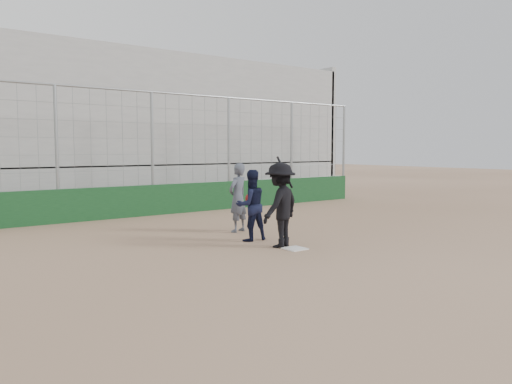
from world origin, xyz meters
TOP-DOWN VIEW (x-y plane):
  - ground at (0.00, 0.00)m, footprint 90.00×90.00m
  - home_plate at (0.00, 0.00)m, footprint 0.44×0.44m
  - backstop at (0.00, 7.00)m, footprint 18.10×0.25m
  - bleachers at (0.00, 11.95)m, footprint 20.25×6.70m
  - batter_at_plate at (-0.09, 0.39)m, footprint 1.38×1.08m
  - catcher_crouched at (-0.18, 1.36)m, footprint 0.83×0.66m
  - umpire at (0.31, 2.60)m, footprint 0.76×0.63m

SIDE VIEW (x-z plane):
  - ground at x=0.00m, z-range 0.00..0.00m
  - home_plate at x=0.00m, z-range 0.00..0.02m
  - catcher_crouched at x=-0.18m, z-range 0.00..1.14m
  - umpire at x=0.31m, z-range 0.00..1.62m
  - batter_at_plate at x=-0.09m, z-range -0.07..1.94m
  - backstop at x=0.00m, z-range -1.06..2.98m
  - bleachers at x=0.00m, z-range -0.57..6.41m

